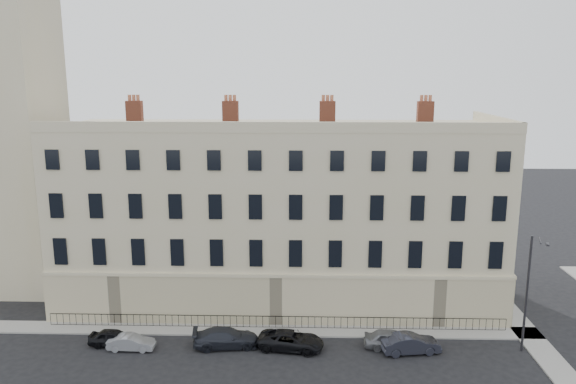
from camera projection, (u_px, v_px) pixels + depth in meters
The scene contains 13 objects.
ground at pixel (361, 366), 37.68m from camera, with size 160.00×160.00×0.00m, color black.
terrace at pixel (280, 213), 47.97m from camera, with size 36.22×12.22×17.00m.
church_tower at pixel (2, 80), 48.28m from camera, with size 8.00×8.13×44.00m.
pavement_terrace at pixel (223, 330), 42.83m from camera, with size 48.00×2.00×0.12m, color gray.
pavement_east_return at pixel (513, 317), 45.13m from camera, with size 2.00×24.00×0.12m, color gray.
railings at pixel (276, 322), 43.01m from camera, with size 35.00×0.04×0.96m.
car_a at pixel (114, 338), 40.35m from camera, with size 1.42×3.54×1.21m, color black.
car_b at pixel (131, 342), 39.77m from camera, with size 1.15×3.31×1.09m, color gray.
car_c at pixel (226, 338), 40.18m from camera, with size 1.92×4.72×1.37m, color #20232B.
car_d at pixel (291, 340), 39.86m from camera, with size 2.15×4.66×1.30m, color black.
car_e at pixel (392, 339), 39.95m from camera, with size 1.60×3.97×1.35m, color slate.
car_f at pixel (410, 344), 39.31m from camera, with size 1.45×4.15×1.37m, color #22232D.
streetlamp at pixel (528, 289), 38.64m from camera, with size 0.70×1.78×8.47m.
Camera 1 is at (-3.93, -34.52, 19.32)m, focal length 35.00 mm.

